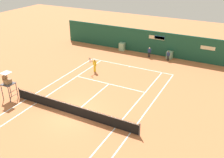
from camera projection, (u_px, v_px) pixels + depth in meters
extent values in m
plane|color=#C67042|center=(73.00, 114.00, 21.46)|extent=(80.00, 80.00, 0.00)
cube|color=white|center=(130.00, 66.00, 30.78)|extent=(10.60, 0.10, 0.01)
cube|color=white|center=(26.00, 99.00, 23.67)|extent=(0.10, 23.40, 0.01)
cube|color=white|center=(37.00, 103.00, 23.13)|extent=(0.10, 23.40, 0.01)
cube|color=white|center=(115.00, 128.00, 19.78)|extent=(0.10, 23.40, 0.01)
cube|color=white|center=(131.00, 133.00, 19.24)|extent=(0.10, 23.40, 0.01)
cube|color=white|center=(109.00, 84.00, 26.56)|extent=(8.00, 0.10, 0.01)
cube|color=white|center=(93.00, 97.00, 24.01)|extent=(0.10, 6.40, 0.01)
cube|color=white|center=(129.00, 67.00, 30.66)|extent=(0.10, 0.24, 0.01)
cylinder|color=#4C4C51|center=(19.00, 93.00, 23.73)|extent=(0.10, 0.10, 1.07)
cylinder|color=#4C4C51|center=(140.00, 130.00, 18.71)|extent=(0.10, 0.10, 1.07)
cube|color=black|center=(72.00, 110.00, 21.25)|extent=(12.00, 0.03, 0.95)
cube|color=white|center=(72.00, 105.00, 21.06)|extent=(12.00, 0.04, 0.06)
cube|color=#194C38|center=(146.00, 42.00, 34.32)|extent=(25.00, 0.24, 3.16)
cube|color=beige|center=(157.00, 38.00, 33.26)|extent=(2.10, 0.02, 0.44)
cube|color=beige|center=(208.00, 48.00, 30.73)|extent=(1.70, 0.02, 0.44)
cube|color=#2D6BA8|center=(160.00, 38.00, 33.07)|extent=(1.37, 0.02, 0.44)
cube|color=#8CB793|center=(122.00, 47.00, 35.73)|extent=(0.72, 0.70, 1.08)
cube|color=#8CB793|center=(170.00, 55.00, 32.91)|extent=(0.75, 0.70, 0.97)
cylinder|color=#47474C|center=(17.00, 91.00, 23.63)|extent=(0.07, 0.07, 1.53)
cylinder|color=#47474C|center=(9.00, 95.00, 22.92)|extent=(0.07, 0.07, 1.53)
cylinder|color=#47474C|center=(10.00, 88.00, 24.01)|extent=(0.07, 0.07, 1.53)
cylinder|color=#47474C|center=(2.00, 93.00, 23.29)|extent=(0.07, 0.07, 1.53)
cylinder|color=#47474C|center=(14.00, 96.00, 23.41)|extent=(0.04, 0.81, 0.04)
cylinder|color=#47474C|center=(13.00, 91.00, 23.21)|extent=(0.04, 0.81, 0.04)
cube|color=#47474C|center=(8.00, 84.00, 23.12)|extent=(1.00, 1.00, 0.06)
cube|color=olive|center=(8.00, 82.00, 23.02)|extent=(0.52, 0.56, 0.40)
cube|color=olive|center=(5.00, 77.00, 22.98)|extent=(0.06, 0.56, 0.45)
cube|color=white|center=(6.00, 73.00, 22.65)|extent=(0.76, 0.80, 0.04)
cylinder|color=yellow|center=(95.00, 69.00, 29.14)|extent=(0.13, 0.13, 0.78)
cylinder|color=yellow|center=(94.00, 68.00, 29.24)|extent=(0.13, 0.13, 0.78)
cube|color=yellow|center=(95.00, 63.00, 28.90)|extent=(0.38, 0.26, 0.54)
sphere|color=#8C664C|center=(94.00, 60.00, 28.73)|extent=(0.21, 0.21, 0.21)
cylinder|color=white|center=(94.00, 59.00, 28.70)|extent=(0.20, 0.20, 0.06)
cylinder|color=yellow|center=(96.00, 64.00, 28.79)|extent=(0.08, 0.08, 0.53)
cylinder|color=#8C664C|center=(92.00, 62.00, 28.74)|extent=(0.19, 0.53, 0.08)
cylinder|color=black|center=(90.00, 61.00, 28.51)|extent=(0.03, 0.03, 0.22)
torus|color=black|center=(90.00, 59.00, 28.41)|extent=(0.30, 0.09, 0.30)
cylinder|color=silver|center=(90.00, 59.00, 28.41)|extent=(0.26, 0.06, 0.26)
cylinder|color=black|center=(168.00, 58.00, 32.29)|extent=(0.10, 0.10, 0.64)
cylinder|color=black|center=(167.00, 58.00, 32.33)|extent=(0.10, 0.10, 0.64)
cube|color=navy|center=(168.00, 54.00, 32.07)|extent=(0.31, 0.21, 0.45)
sphere|color=brown|center=(169.00, 52.00, 31.93)|extent=(0.18, 0.18, 0.18)
cylinder|color=navy|center=(170.00, 54.00, 32.04)|extent=(0.07, 0.07, 0.43)
cylinder|color=navy|center=(167.00, 54.00, 32.13)|extent=(0.07, 0.07, 0.43)
cylinder|color=black|center=(150.00, 55.00, 33.32)|extent=(0.11, 0.11, 0.68)
cylinder|color=black|center=(149.00, 55.00, 33.37)|extent=(0.11, 0.11, 0.68)
cube|color=navy|center=(149.00, 51.00, 33.09)|extent=(0.32, 0.19, 0.48)
sphere|color=beige|center=(150.00, 48.00, 32.95)|extent=(0.19, 0.19, 0.19)
cylinder|color=navy|center=(151.00, 51.00, 33.04)|extent=(0.07, 0.07, 0.46)
cylinder|color=navy|center=(148.00, 51.00, 33.18)|extent=(0.07, 0.07, 0.46)
sphere|color=#CCE033|center=(70.00, 75.00, 28.38)|extent=(0.07, 0.07, 0.07)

